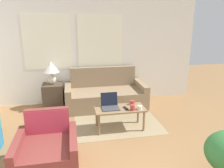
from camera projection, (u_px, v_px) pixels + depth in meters
wall_back at (78, 52)px, 5.43m from camera, size 6.13×0.06×2.60m
rug at (114, 116)px, 4.86m from camera, size 1.74×1.98×0.01m
couch at (105, 95)px, 5.39m from camera, size 1.93×0.90×0.93m
armchair at (48, 153)px, 3.08m from camera, size 0.84×0.83×0.80m
side_table at (53, 96)px, 5.27m from camera, size 0.47×0.47×0.60m
table_lamp at (51, 69)px, 5.09m from camera, size 0.36×0.36×0.54m
coffee_table at (120, 111)px, 4.21m from camera, size 0.96×0.47×0.43m
laptop at (110, 105)px, 4.19m from camera, size 0.33×0.33×0.27m
cup_navy at (140, 108)px, 4.11m from camera, size 0.09×0.09×0.08m
cup_yellow at (132, 102)px, 4.37m from camera, size 0.10×0.10×0.08m
cup_white at (132, 108)px, 4.07m from camera, size 0.09×0.09×0.11m
tv_remote at (126, 108)px, 4.16m from camera, size 0.07×0.16×0.02m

